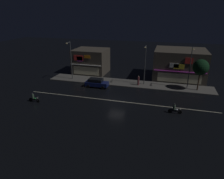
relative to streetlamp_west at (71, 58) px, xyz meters
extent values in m
plane|color=black|center=(11.74, -8.07, -4.66)|extent=(140.00, 140.00, 0.00)
cube|color=beige|center=(11.74, -8.07, -4.66)|extent=(30.85, 0.16, 0.01)
cube|color=#5B5954|center=(11.74, 0.77, -4.59)|extent=(32.47, 4.23, 0.14)
cube|color=#4C443A|center=(2.00, 6.15, -1.93)|extent=(7.34, 6.41, 5.46)
cube|color=white|center=(2.00, 2.82, -2.06)|extent=(6.97, 0.24, 0.12)
cube|color=red|center=(0.37, 2.88, -0.62)|extent=(2.17, 0.08, 1.11)
cube|color=orange|center=(2.43, 2.88, -0.26)|extent=(1.30, 0.08, 0.60)
cube|color=#D83FD8|center=(0.66, 2.88, -0.82)|extent=(1.31, 0.08, 1.03)
cube|color=beige|center=(2.00, 2.88, -3.36)|extent=(5.87, 0.06, 1.80)
cube|color=#4C443A|center=(21.48, 7.19, -1.61)|extent=(10.31, 8.51, 6.11)
cube|color=#D83FD8|center=(21.48, 2.82, -2.06)|extent=(9.79, 0.24, 0.12)
cube|color=yellow|center=(21.22, 2.88, -1.08)|extent=(1.96, 0.08, 0.94)
cube|color=red|center=(22.88, 2.88, 0.14)|extent=(1.40, 0.08, 1.13)
cube|color=white|center=(20.34, 2.88, -0.92)|extent=(1.72, 0.08, 0.86)
cube|color=beige|center=(21.48, 2.88, -3.36)|extent=(8.25, 0.06, 1.80)
cylinder|color=#47494C|center=(0.00, 0.20, -0.65)|extent=(0.16, 0.16, 7.74)
cube|color=#47494C|center=(0.00, -0.50, 3.12)|extent=(0.10, 1.40, 0.10)
ellipsoid|color=#F9E099|center=(0.00, -1.20, 3.04)|extent=(0.44, 0.32, 0.20)
cylinder|color=#47494C|center=(14.95, 0.90, -0.76)|extent=(0.16, 0.16, 7.52)
cube|color=#47494C|center=(14.95, 0.20, 2.90)|extent=(0.10, 1.40, 0.10)
ellipsoid|color=#F9E099|center=(14.95, -0.50, 2.82)|extent=(0.44, 0.32, 0.20)
cylinder|color=#47494C|center=(22.99, 0.96, -0.74)|extent=(0.16, 0.16, 7.56)
cube|color=#47494C|center=(22.99, 0.26, 2.94)|extent=(0.10, 1.40, 0.10)
ellipsoid|color=#F9E099|center=(22.99, -0.44, 2.86)|extent=(0.44, 0.32, 0.20)
cylinder|color=brown|center=(13.98, 0.05, -3.71)|extent=(0.38, 0.38, 1.63)
sphere|color=tan|center=(13.98, 0.05, -2.78)|extent=(0.22, 0.22, 0.22)
cylinder|color=#473323|center=(24.69, 0.25, -2.93)|extent=(0.24, 0.24, 3.18)
sphere|color=black|center=(24.69, 0.25, -0.25)|extent=(2.74, 2.74, 2.74)
cube|color=navy|center=(6.56, -2.84, -3.97)|extent=(4.30, 1.78, 0.76)
cube|color=black|center=(6.35, -2.84, -3.29)|extent=(2.58, 1.57, 0.60)
cube|color=#F9F2CC|center=(8.67, -2.23, -3.87)|extent=(0.08, 0.20, 0.12)
cube|color=#F9F2CC|center=(8.67, -3.44, -3.87)|extent=(0.08, 0.20, 0.12)
cylinder|color=black|center=(7.98, -1.95, -4.35)|extent=(0.62, 0.20, 0.62)
cylinder|color=black|center=(7.98, -3.73, -4.35)|extent=(0.62, 0.20, 0.62)
cylinder|color=black|center=(5.15, -1.95, -4.35)|extent=(0.62, 0.20, 0.62)
cylinder|color=black|center=(5.15, -3.73, -4.35)|extent=(0.62, 0.20, 0.62)
cylinder|color=black|center=(21.35, -9.96, -4.36)|extent=(0.60, 0.08, 0.60)
cylinder|color=black|center=(20.05, -9.96, -4.36)|extent=(0.60, 0.10, 0.60)
cube|color=black|center=(20.70, -9.96, -4.26)|extent=(1.30, 0.14, 0.20)
ellipsoid|color=#B2B7BC|center=(20.90, -9.96, -4.04)|extent=(0.44, 0.26, 0.24)
cube|color=black|center=(20.50, -9.96, -4.11)|extent=(0.56, 0.22, 0.10)
cylinder|color=slate|center=(21.30, -9.96, -3.81)|extent=(0.03, 0.60, 0.03)
sphere|color=white|center=(21.39, -9.96, -3.91)|extent=(0.14, 0.14, 0.14)
cylinder|color=#4C664C|center=(20.55, -9.96, -3.71)|extent=(0.32, 0.32, 0.70)
sphere|color=#333338|center=(20.55, -9.96, -3.25)|extent=(0.22, 0.22, 0.22)
cylinder|color=black|center=(-0.11, -11.91, -4.36)|extent=(0.60, 0.08, 0.60)
cylinder|color=black|center=(-1.41, -11.91, -4.36)|extent=(0.60, 0.10, 0.60)
cube|color=black|center=(-0.76, -11.91, -4.26)|extent=(1.30, 0.14, 0.20)
ellipsoid|color=#268C3F|center=(-0.56, -11.91, -4.04)|extent=(0.44, 0.26, 0.24)
cube|color=black|center=(-0.96, -11.91, -4.11)|extent=(0.56, 0.22, 0.10)
cylinder|color=slate|center=(-0.16, -11.91, -3.81)|extent=(0.03, 0.60, 0.03)
sphere|color=white|center=(-0.07, -11.91, -3.91)|extent=(0.14, 0.14, 0.14)
cylinder|color=#4C664C|center=(-0.91, -11.91, -3.71)|extent=(0.32, 0.32, 0.70)
sphere|color=#333338|center=(-0.91, -11.91, -3.25)|extent=(0.22, 0.22, 0.22)
cone|color=orange|center=(4.88, -1.83, -4.39)|extent=(0.36, 0.36, 0.55)
camera|label=1|loc=(18.99, -36.89, 8.83)|focal=32.55mm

